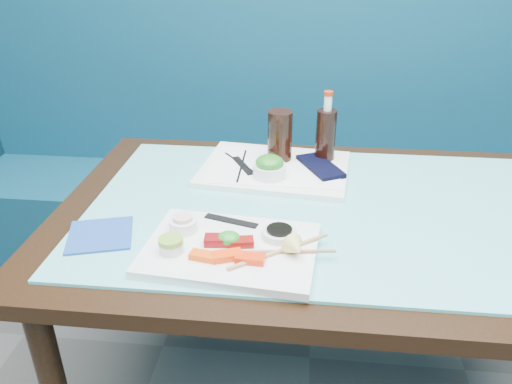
# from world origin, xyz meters

# --- Properties ---
(booth_bench) EXTENTS (3.00, 0.56, 1.17)m
(booth_bench) POSITION_xyz_m (0.00, 2.29, 0.37)
(booth_bench) COLOR navy
(booth_bench) RESTS_ON ground
(dining_table) EXTENTS (1.40, 0.90, 0.75)m
(dining_table) POSITION_xyz_m (0.00, 1.45, 0.67)
(dining_table) COLOR black
(dining_table) RESTS_ON ground
(glass_top) EXTENTS (1.22, 0.76, 0.01)m
(glass_top) POSITION_xyz_m (0.00, 1.45, 0.75)
(glass_top) COLOR #67CDCE
(glass_top) RESTS_ON dining_table
(sashimi_plate) EXTENTS (0.40, 0.30, 0.02)m
(sashimi_plate) POSITION_xyz_m (-0.21, 1.21, 0.77)
(sashimi_plate) COLOR white
(sashimi_plate) RESTS_ON glass_top
(salmon_left) EXTENTS (0.06, 0.04, 0.01)m
(salmon_left) POSITION_xyz_m (-0.26, 1.16, 0.78)
(salmon_left) COLOR #FF530A
(salmon_left) RESTS_ON sashimi_plate
(salmon_mid) EXTENTS (0.07, 0.05, 0.02)m
(salmon_mid) POSITION_xyz_m (-0.21, 1.16, 0.79)
(salmon_mid) COLOR #FF3C0A
(salmon_mid) RESTS_ON sashimi_plate
(salmon_right) EXTENTS (0.06, 0.03, 0.02)m
(salmon_right) POSITION_xyz_m (-0.16, 1.16, 0.78)
(salmon_right) COLOR #F82F09
(salmon_right) RESTS_ON sashimi_plate
(tuna_left) EXTENTS (0.06, 0.04, 0.02)m
(tuna_left) POSITION_xyz_m (-0.24, 1.22, 0.79)
(tuna_left) COLOR maroon
(tuna_left) RESTS_ON sashimi_plate
(tuna_right) EXTENTS (0.06, 0.04, 0.02)m
(tuna_right) POSITION_xyz_m (-0.18, 1.22, 0.79)
(tuna_right) COLOR maroon
(tuna_right) RESTS_ON sashimi_plate
(seaweed_garnish) EXTENTS (0.06, 0.06, 0.03)m
(seaweed_garnish) POSITION_xyz_m (-0.21, 1.22, 0.79)
(seaweed_garnish) COLOR #219022
(seaweed_garnish) RESTS_ON sashimi_plate
(ramekin_wasabi) EXTENTS (0.06, 0.06, 0.02)m
(ramekin_wasabi) POSITION_xyz_m (-0.33, 1.18, 0.79)
(ramekin_wasabi) COLOR white
(ramekin_wasabi) RESTS_ON sashimi_plate
(wasabi_fill) EXTENTS (0.06, 0.06, 0.01)m
(wasabi_fill) POSITION_xyz_m (-0.33, 1.18, 0.81)
(wasabi_fill) COLOR #74A936
(wasabi_fill) RESTS_ON ramekin_wasabi
(ramekin_ginger) EXTENTS (0.08, 0.08, 0.03)m
(ramekin_ginger) POSITION_xyz_m (-0.33, 1.27, 0.79)
(ramekin_ginger) COLOR white
(ramekin_ginger) RESTS_ON sashimi_plate
(ginger_fill) EXTENTS (0.05, 0.05, 0.01)m
(ginger_fill) POSITION_xyz_m (-0.33, 1.27, 0.81)
(ginger_fill) COLOR beige
(ginger_fill) RESTS_ON ramekin_ginger
(soy_dish) EXTENTS (0.11, 0.11, 0.02)m
(soy_dish) POSITION_xyz_m (-0.10, 1.26, 0.79)
(soy_dish) COLOR silver
(soy_dish) RESTS_ON sashimi_plate
(soy_fill) EXTENTS (0.06, 0.06, 0.01)m
(soy_fill) POSITION_xyz_m (-0.10, 1.26, 0.80)
(soy_fill) COLOR black
(soy_fill) RESTS_ON soy_dish
(lemon_wedge) EXTENTS (0.06, 0.06, 0.05)m
(lemon_wedge) POSITION_xyz_m (-0.06, 1.18, 0.80)
(lemon_wedge) COLOR #F8E575
(lemon_wedge) RESTS_ON sashimi_plate
(chopstick_sleeve) EXTENTS (0.14, 0.06, 0.00)m
(chopstick_sleeve) POSITION_xyz_m (-0.22, 1.32, 0.78)
(chopstick_sleeve) COLOR black
(chopstick_sleeve) RESTS_ON sashimi_plate
(wooden_chopstick_a) EXTENTS (0.21, 0.16, 0.01)m
(wooden_chopstick_a) POSITION_xyz_m (-0.10, 1.20, 0.78)
(wooden_chopstick_a) COLOR tan
(wooden_chopstick_a) RESTS_ON sashimi_plate
(wooden_chopstick_b) EXTENTS (0.22, 0.04, 0.01)m
(wooden_chopstick_b) POSITION_xyz_m (-0.09, 1.20, 0.78)
(wooden_chopstick_b) COLOR #9E6A4A
(wooden_chopstick_b) RESTS_ON sashimi_plate
(serving_tray) EXTENTS (0.46, 0.37, 0.02)m
(serving_tray) POSITION_xyz_m (-0.14, 1.66, 0.77)
(serving_tray) COLOR white
(serving_tray) RESTS_ON glass_top
(paper_placemat) EXTENTS (0.39, 0.28, 0.00)m
(paper_placemat) POSITION_xyz_m (-0.14, 1.66, 0.78)
(paper_placemat) COLOR white
(paper_placemat) RESTS_ON serving_tray
(seaweed_bowl) EXTENTS (0.10, 0.10, 0.04)m
(seaweed_bowl) POSITION_xyz_m (-0.15, 1.58, 0.79)
(seaweed_bowl) COLOR white
(seaweed_bowl) RESTS_ON serving_tray
(seaweed_salad) EXTENTS (0.10, 0.10, 0.04)m
(seaweed_salad) POSITION_xyz_m (-0.15, 1.58, 0.82)
(seaweed_salad) COLOR #22801D
(seaweed_salad) RESTS_ON seaweed_bowl
(cola_glass) EXTENTS (0.09, 0.09, 0.15)m
(cola_glass) POSITION_xyz_m (-0.13, 1.71, 0.85)
(cola_glass) COLOR black
(cola_glass) RESTS_ON serving_tray
(navy_pouch) EXTENTS (0.15, 0.19, 0.01)m
(navy_pouch) POSITION_xyz_m (-0.01, 1.66, 0.78)
(navy_pouch) COLOR black
(navy_pouch) RESTS_ON serving_tray
(fork) EXTENTS (0.02, 0.09, 0.01)m
(fork) POSITION_xyz_m (-0.01, 1.76, 0.78)
(fork) COLOR white
(fork) RESTS_ON serving_tray
(black_chopstick_a) EXTENTS (0.01, 0.23, 0.01)m
(black_chopstick_a) POSITION_xyz_m (-0.24, 1.65, 0.78)
(black_chopstick_a) COLOR black
(black_chopstick_a) RESTS_ON serving_tray
(black_chopstick_b) EXTENTS (0.15, 0.18, 0.01)m
(black_chopstick_b) POSITION_xyz_m (-0.23, 1.65, 0.78)
(black_chopstick_b) COLOR black
(black_chopstick_b) RESTS_ON serving_tray
(tray_sleeve) EXTENTS (0.09, 0.14, 0.00)m
(tray_sleeve) POSITION_xyz_m (-0.24, 1.65, 0.78)
(tray_sleeve) COLOR black
(tray_sleeve) RESTS_ON serving_tray
(cola_bottle_body) EXTENTS (0.06, 0.06, 0.17)m
(cola_bottle_body) POSITION_xyz_m (0.01, 1.73, 0.84)
(cola_bottle_body) COLOR black
(cola_bottle_body) RESTS_ON glass_top
(cola_bottle_neck) EXTENTS (0.03, 0.03, 0.05)m
(cola_bottle_neck) POSITION_xyz_m (0.01, 1.73, 0.95)
(cola_bottle_neck) COLOR white
(cola_bottle_neck) RESTS_ON cola_bottle_body
(cola_bottle_cap) EXTENTS (0.04, 0.04, 0.01)m
(cola_bottle_cap) POSITION_xyz_m (0.01, 1.73, 0.98)
(cola_bottle_cap) COLOR red
(cola_bottle_cap) RESTS_ON cola_bottle_neck
(blue_napkin) EXTENTS (0.18, 0.18, 0.01)m
(blue_napkin) POSITION_xyz_m (-0.53, 1.25, 0.76)
(blue_napkin) COLOR #1A4392
(blue_napkin) RESTS_ON glass_top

